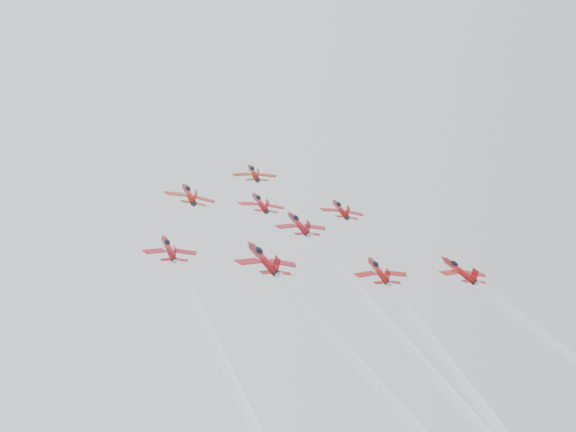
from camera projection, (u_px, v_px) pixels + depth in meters
name	position (u px, v px, depth m)	size (l,w,h in m)	color
jet_lead	(253.00, 173.00, 178.96)	(10.18, 12.65, 9.27)	maroon
jet_row2_left	(189.00, 194.00, 154.84)	(10.30, 12.80, 9.38)	#A71A0F
jet_row2_center	(260.00, 202.00, 157.65)	(9.43, 11.72, 8.59)	#A81018
jet_row2_right	(340.00, 209.00, 163.16)	(9.42, 11.71, 8.57)	maroon
jet_center	(392.00, 348.00, 104.96)	(9.90, 88.68, 63.28)	maroon
jet_rear_farleft	(210.00, 390.00, 86.86)	(8.63, 77.32, 55.18)	maroon
jet_rear_right	(510.00, 419.00, 92.11)	(9.02, 80.77, 57.64)	#9A120E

